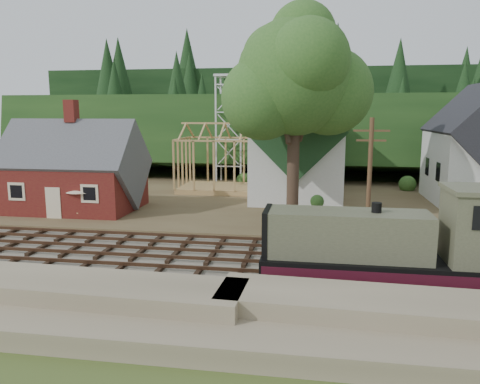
# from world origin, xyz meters

# --- Properties ---
(ground) EXTENTS (140.00, 140.00, 0.00)m
(ground) POSITION_xyz_m (0.00, 0.00, 0.00)
(ground) COLOR #384C1E
(ground) RESTS_ON ground
(embankment) EXTENTS (64.00, 5.00, 1.60)m
(embankment) POSITION_xyz_m (0.00, -8.50, 0.00)
(embankment) COLOR #7F7259
(embankment) RESTS_ON ground
(railroad_bed) EXTENTS (64.00, 11.00, 0.16)m
(railroad_bed) POSITION_xyz_m (0.00, 0.00, 0.08)
(railroad_bed) COLOR #726B5B
(railroad_bed) RESTS_ON ground
(village_flat) EXTENTS (64.00, 26.00, 0.30)m
(village_flat) POSITION_xyz_m (0.00, 18.00, 0.15)
(village_flat) COLOR brown
(village_flat) RESTS_ON ground
(hillside) EXTENTS (70.00, 28.96, 12.74)m
(hillside) POSITION_xyz_m (0.00, 42.00, 0.00)
(hillside) COLOR #1E3F19
(hillside) RESTS_ON ground
(ridge) EXTENTS (80.00, 20.00, 12.00)m
(ridge) POSITION_xyz_m (0.00, 58.00, 0.00)
(ridge) COLOR black
(ridge) RESTS_ON ground
(depot) EXTENTS (10.80, 7.41, 9.00)m
(depot) POSITION_xyz_m (-16.00, 11.00, 3.21)
(depot) COLOR #5B1416
(depot) RESTS_ON village_flat
(church) EXTENTS (8.40, 15.17, 13.00)m
(church) POSITION_xyz_m (2.00, 19.68, 5.18)
(church) COLOR silver
(church) RESTS_ON village_flat
(timber_frame) EXTENTS (8.20, 6.20, 6.99)m
(timber_frame) POSITION_xyz_m (-6.00, 22.00, 3.27)
(timber_frame) COLOR tan
(timber_frame) RESTS_ON village_flat
(lattice_tower) EXTENTS (3.20, 3.20, 12.12)m
(lattice_tower) POSITION_xyz_m (-6.00, 28.00, 10.03)
(lattice_tower) COLOR silver
(lattice_tower) RESTS_ON village_flat
(big_tree) EXTENTS (10.90, 8.40, 14.70)m
(big_tree) POSITION_xyz_m (2.17, 10.08, 10.22)
(big_tree) COLOR #38281E
(big_tree) RESTS_ON village_flat
(telegraph_pole_near) EXTENTS (2.20, 0.28, 8.00)m
(telegraph_pole_near) POSITION_xyz_m (7.00, 5.20, 4.25)
(telegraph_pole_near) COLOR #4C331E
(telegraph_pole_near) RESTS_ON ground
(locomotive) EXTENTS (12.31, 3.08, 4.91)m
(locomotive) POSITION_xyz_m (7.96, -3.00, 2.17)
(locomotive) COLOR black
(locomotive) RESTS_ON railroad_bed
(car_blue) EXTENTS (1.88, 3.76, 1.23)m
(car_blue) POSITION_xyz_m (-12.34, 11.70, 0.91)
(car_blue) COLOR #5974BF
(car_blue) RESTS_ON village_flat
(patio_set) EXTENTS (2.26, 2.26, 2.51)m
(patio_set) POSITION_xyz_m (-14.09, 8.21, 2.44)
(patio_set) COLOR silver
(patio_set) RESTS_ON village_flat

